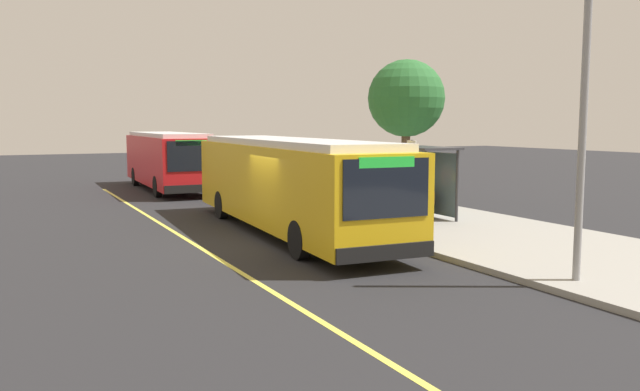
# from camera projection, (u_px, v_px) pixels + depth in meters

# --- Properties ---
(ground_plane) EXTENTS (120.00, 120.00, 0.00)m
(ground_plane) POSITION_uv_depth(u_px,v_px,m) (276.00, 242.00, 18.65)
(ground_plane) COLOR #232326
(sidewalk_curb) EXTENTS (44.00, 6.40, 0.15)m
(sidewalk_curb) POSITION_uv_depth(u_px,v_px,m) (443.00, 225.00, 21.32)
(sidewalk_curb) COLOR gray
(sidewalk_curb) RESTS_ON ground_plane
(lane_stripe_center) EXTENTS (36.00, 0.14, 0.01)m
(lane_stripe_center) POSITION_uv_depth(u_px,v_px,m) (202.00, 249.00, 17.67)
(lane_stripe_center) COLOR #E0D64C
(lane_stripe_center) RESTS_ON ground_plane
(transit_bus_main) EXTENTS (12.69, 3.26, 2.95)m
(transit_bus_main) POSITION_uv_depth(u_px,v_px,m) (288.00, 182.00, 20.11)
(transit_bus_main) COLOR gold
(transit_bus_main) RESTS_ON ground_plane
(transit_bus_second) EXTENTS (10.43, 2.87, 2.95)m
(transit_bus_second) POSITION_uv_depth(u_px,v_px,m) (168.00, 159.00, 33.12)
(transit_bus_second) COLOR red
(transit_bus_second) RESTS_ON ground_plane
(bus_shelter) EXTENTS (2.90, 1.60, 2.48)m
(bus_shelter) POSITION_uv_depth(u_px,v_px,m) (419.00, 167.00, 22.51)
(bus_shelter) COLOR #333338
(bus_shelter) RESTS_ON sidewalk_curb
(waiting_bench) EXTENTS (1.60, 0.48, 0.95)m
(waiting_bench) POSITION_uv_depth(u_px,v_px,m) (417.00, 203.00, 22.57)
(waiting_bench) COLOR brown
(waiting_bench) RESTS_ON sidewalk_curb
(route_sign_post) EXTENTS (0.44, 0.08, 2.80)m
(route_sign_post) POSITION_uv_depth(u_px,v_px,m) (411.00, 174.00, 18.89)
(route_sign_post) COLOR #333338
(route_sign_post) RESTS_ON sidewalk_curb
(pedestrian_commuter) EXTENTS (0.24, 0.40, 1.69)m
(pedestrian_commuter) POSITION_uv_depth(u_px,v_px,m) (354.00, 187.00, 23.44)
(pedestrian_commuter) COLOR #282D47
(pedestrian_commuter) RESTS_ON sidewalk_curb
(street_tree_near_shelter) EXTENTS (3.17, 3.17, 5.89)m
(street_tree_near_shelter) POSITION_uv_depth(u_px,v_px,m) (406.00, 99.00, 26.49)
(street_tree_near_shelter) COLOR brown
(street_tree_near_shelter) RESTS_ON sidewalk_curb
(utility_pole) EXTENTS (0.16, 0.16, 6.40)m
(utility_pole) POSITION_uv_depth(u_px,v_px,m) (583.00, 127.00, 13.18)
(utility_pole) COLOR gray
(utility_pole) RESTS_ON sidewalk_curb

